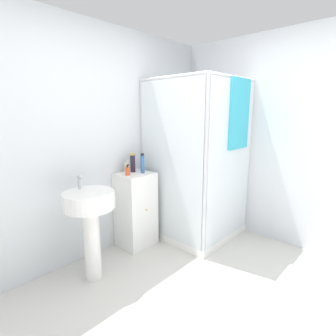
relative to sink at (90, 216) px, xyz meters
The scene contains 10 objects.
ground_plane 1.46m from the sink, 76.18° to the right, with size 12.00×12.00×0.00m, color beige.
wall_back 0.80m from the sink, 53.88° to the left, with size 6.40×0.06×2.50m, color silver.
wall_right 2.46m from the sink, 32.28° to the right, with size 0.06×6.40×2.50m, color silver.
shower_enclosure 1.45m from the sink, ahead, with size 1.00×1.03×1.97m.
vanity_cabinet 0.79m from the sink, 16.43° to the left, with size 0.40×0.38×0.89m.
sink is the anchor object (origin of this frame).
soap_dispenser 0.71m from the sink, 18.43° to the left, with size 0.05×0.06×0.12m.
shampoo_bottle_tall_black 0.89m from the sink, 20.80° to the left, with size 0.06×0.06×0.22m.
shampoo_bottle_blue 0.90m from the sink, 11.65° to the left, with size 0.05×0.05×0.23m.
lotion_bottle_white 0.82m from the sink, 24.51° to the left, with size 0.05×0.06×0.15m.
Camera 1 is at (-1.49, -0.80, 1.60)m, focal length 28.00 mm.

